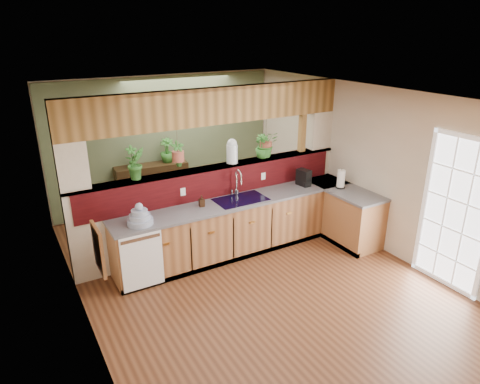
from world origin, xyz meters
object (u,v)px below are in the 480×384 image
dish_stack (140,218)px  paper_towel (341,179)px  coffee_maker (304,178)px  shelving_console (153,187)px  glass_jar (232,151)px  faucet (237,182)px  soap_dispenser (202,201)px

dish_stack → paper_towel: paper_towel is taller
coffee_maker → shelving_console: 3.02m
dish_stack → coffee_maker: bearing=2.0°
coffee_maker → glass_jar: bearing=154.5°
paper_towel → dish_stack: bearing=174.8°
paper_towel → shelving_console: 3.62m
faucet → soap_dispenser: (-0.68, -0.10, -0.15)m
paper_towel → shelving_console: bearing=131.8°
dish_stack → soap_dispenser: size_ratio=2.06×
coffee_maker → glass_jar: 1.37m
soap_dispenser → paper_towel: bearing=-10.7°
faucet → shelving_console: bearing=108.4°
faucet → coffee_maker: (1.22, -0.14, -0.11)m
shelving_console → dish_stack: bearing=-108.3°
soap_dispenser → shelving_console: 2.27m
glass_jar → shelving_console: bearing=111.0°
dish_stack → coffee_maker: 2.90m
paper_towel → soap_dispenser: bearing=169.3°
faucet → coffee_maker: bearing=-6.6°
glass_jar → paper_towel: bearing=-24.8°
soap_dispenser → glass_jar: (0.71, 0.32, 0.60)m
paper_towel → glass_jar: (-1.66, 0.77, 0.54)m
coffee_maker → glass_jar: (-1.20, 0.36, 0.56)m
dish_stack → shelving_console: 2.60m
faucet → soap_dispenser: bearing=-171.5°
glass_jar → shelving_console: size_ratio=0.29×
coffee_maker → soap_dispenser: bearing=170.0°
faucet → dish_stack: (-1.68, -0.24, -0.14)m
soap_dispenser → coffee_maker: 1.90m
coffee_maker → dish_stack: bearing=173.3°
paper_towel → shelving_console: (-2.39, 2.67, -0.55)m
faucet → paper_towel: size_ratio=1.35×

